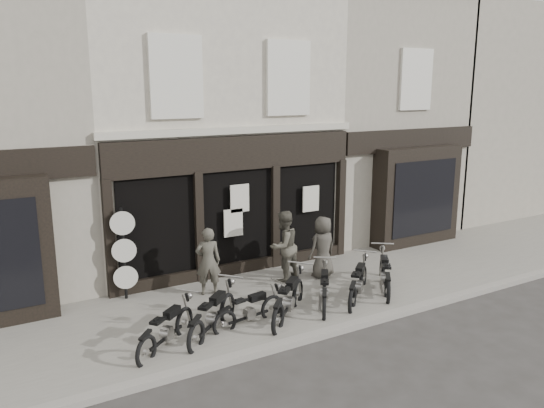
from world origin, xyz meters
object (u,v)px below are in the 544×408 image
motorcycle_1 (213,318)px  motorcycle_6 (385,277)px  motorcycle_3 (289,302)px  motorcycle_0 (167,332)px  motorcycle_4 (324,292)px  man_centre (284,246)px  motorcycle_5 (358,286)px  man_left (208,261)px  advert_sign_post (124,258)px  man_right (323,247)px  motorcycle_2 (250,313)px

motorcycle_1 → motorcycle_6: size_ratio=0.95×
motorcycle_1 → motorcycle_3: motorcycle_3 is taller
motorcycle_6 → motorcycle_0: bearing=128.3°
motorcycle_3 → motorcycle_4: bearing=-33.3°
motorcycle_1 → motorcycle_0: bearing=143.5°
motorcycle_6 → man_centre: size_ratio=1.00×
motorcycle_5 → man_left: (-3.08, 2.02, 0.56)m
motorcycle_1 → man_centre: 3.50m
man_centre → advert_sign_post: advert_sign_post is taller
motorcycle_3 → motorcycle_5: size_ratio=1.02×
motorcycle_5 → advert_sign_post: size_ratio=0.75×
motorcycle_1 → man_right: (3.92, 1.60, 0.54)m
man_left → motorcycle_5: bearing=164.9°
motorcycle_2 → man_right: man_right is taller
man_right → motorcycle_5: bearing=81.2°
man_right → motorcycle_2: bearing=22.0°
motorcycle_1 → man_left: bearing=28.5°
motorcycle_0 → motorcycle_6: motorcycle_6 is taller
motorcycle_1 → man_right: bearing=-18.6°
motorcycle_4 → man_right: (1.03, 1.53, 0.56)m
motorcycle_4 → man_centre: 1.95m
motorcycle_6 → motorcycle_4: bearing=127.5°
motorcycle_2 → advert_sign_post: advert_sign_post is taller
motorcycle_0 → motorcycle_1: bearing=-34.5°
motorcycle_3 → advert_sign_post: 4.10m
motorcycle_0 → man_centre: size_ratio=0.90×
motorcycle_6 → man_left: size_ratio=1.11×
motorcycle_1 → motorcycle_3: size_ratio=0.98×
man_centre → advert_sign_post: 4.06m
motorcycle_5 → motorcycle_2: bearing=138.2°
motorcycle_1 → advert_sign_post: 3.01m
motorcycle_0 → man_left: (1.79, 2.06, 0.59)m
motorcycle_5 → motorcycle_3: bearing=140.5°
motorcycle_2 → man_centre: (2.01, 1.90, 0.71)m
motorcycle_4 → motorcycle_5: bearing=-60.8°
motorcycle_1 → motorcycle_2: 0.87m
motorcycle_2 → man_right: 3.51m
motorcycle_3 → motorcycle_5: motorcycle_3 is taller
motorcycle_5 → man_left: man_left is taller
motorcycle_0 → motorcycle_1: (1.03, 0.08, 0.03)m
motorcycle_1 → advert_sign_post: (-1.11, 2.69, 0.75)m
motorcycle_0 → advert_sign_post: size_ratio=0.71×
man_left → motorcycle_0: bearing=67.3°
motorcycle_3 → man_centre: man_centre is taller
man_centre → motorcycle_6: bearing=120.9°
motorcycle_6 → man_right: 1.83m
motorcycle_0 → man_left: size_ratio=1.00×
motorcycle_6 → advert_sign_post: advert_sign_post is taller
motorcycle_5 → motorcycle_6: motorcycle_6 is taller
advert_sign_post → motorcycle_2: bearing=-40.5°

